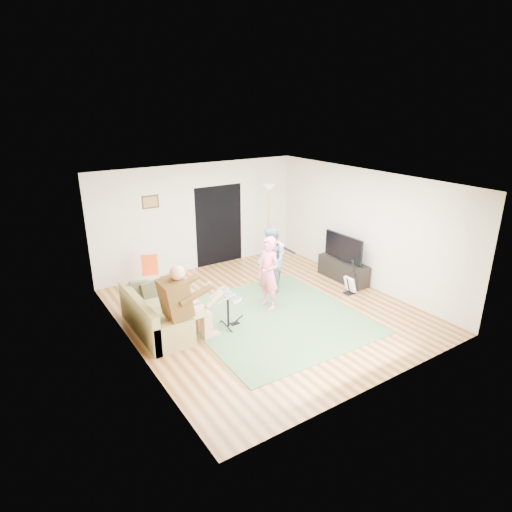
{
  "coord_description": "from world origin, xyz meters",
  "views": [
    {
      "loc": [
        -4.57,
        -6.59,
        4.12
      ],
      "look_at": [
        -0.05,
        0.3,
        1.13
      ],
      "focal_mm": 30.0,
      "sensor_mm": 36.0,
      "label": 1
    }
  ],
  "objects_px": {
    "singer": "(269,273)",
    "torchiere_lamp": "(269,210)",
    "television": "(343,247)",
    "guitar_spare": "(350,284)",
    "sofa": "(152,319)",
    "drum_kit": "(228,312)",
    "tv_cabinet": "(343,270)",
    "dining_chair": "(151,281)",
    "guitarist": "(271,261)"
  },
  "relations": [
    {
      "from": "drum_kit",
      "to": "dining_chair",
      "type": "relative_size",
      "value": 0.82
    },
    {
      "from": "dining_chair",
      "to": "television",
      "type": "relative_size",
      "value": 0.75
    },
    {
      "from": "tv_cabinet",
      "to": "television",
      "type": "height_order",
      "value": "television"
    },
    {
      "from": "torchiere_lamp",
      "to": "dining_chair",
      "type": "xyz_separation_m",
      "value": [
        -3.35,
        -0.18,
        -1.14
      ]
    },
    {
      "from": "guitar_spare",
      "to": "television",
      "type": "distance_m",
      "value": 0.99
    },
    {
      "from": "drum_kit",
      "to": "singer",
      "type": "bearing_deg",
      "value": 13.83
    },
    {
      "from": "sofa",
      "to": "television",
      "type": "xyz_separation_m",
      "value": [
        4.73,
        -0.16,
        0.6
      ]
    },
    {
      "from": "television",
      "to": "guitar_spare",
      "type": "bearing_deg",
      "value": -119.87
    },
    {
      "from": "guitarist",
      "to": "singer",
      "type": "bearing_deg",
      "value": -24.9
    },
    {
      "from": "drum_kit",
      "to": "torchiere_lamp",
      "type": "relative_size",
      "value": 0.34
    },
    {
      "from": "guitar_spare",
      "to": "dining_chair",
      "type": "distance_m",
      "value": 4.5
    },
    {
      "from": "guitarist",
      "to": "tv_cabinet",
      "type": "distance_m",
      "value": 2.0
    },
    {
      "from": "tv_cabinet",
      "to": "sofa",
      "type": "bearing_deg",
      "value": 178.11
    },
    {
      "from": "sofa",
      "to": "guitar_spare",
      "type": "height_order",
      "value": "guitar_spare"
    },
    {
      "from": "guitarist",
      "to": "guitar_spare",
      "type": "distance_m",
      "value": 1.88
    },
    {
      "from": "singer",
      "to": "dining_chair",
      "type": "relative_size",
      "value": 1.75
    },
    {
      "from": "singer",
      "to": "dining_chair",
      "type": "bearing_deg",
      "value": -143.39
    },
    {
      "from": "drum_kit",
      "to": "torchiere_lamp",
      "type": "distance_m",
      "value": 3.78
    },
    {
      "from": "drum_kit",
      "to": "tv_cabinet",
      "type": "distance_m",
      "value": 3.54
    },
    {
      "from": "singer",
      "to": "dining_chair",
      "type": "height_order",
      "value": "singer"
    },
    {
      "from": "guitarist",
      "to": "guitar_spare",
      "type": "xyz_separation_m",
      "value": [
        1.46,
        -1.05,
        -0.54
      ]
    },
    {
      "from": "guitar_spare",
      "to": "dining_chair",
      "type": "xyz_separation_m",
      "value": [
        -3.77,
        2.46,
        0.08
      ]
    },
    {
      "from": "torchiere_lamp",
      "to": "tv_cabinet",
      "type": "relative_size",
      "value": 1.51
    },
    {
      "from": "singer",
      "to": "guitar_spare",
      "type": "xyz_separation_m",
      "value": [
        1.93,
        -0.46,
        -0.54
      ]
    },
    {
      "from": "guitarist",
      "to": "guitar_spare",
      "type": "bearing_deg",
      "value": 67.94
    },
    {
      "from": "singer",
      "to": "torchiere_lamp",
      "type": "xyz_separation_m",
      "value": [
        1.51,
        2.18,
        0.68
      ]
    },
    {
      "from": "sofa",
      "to": "dining_chair",
      "type": "bearing_deg",
      "value": 70.39
    },
    {
      "from": "torchiere_lamp",
      "to": "television",
      "type": "distance_m",
      "value": 2.21
    },
    {
      "from": "singer",
      "to": "guitar_spare",
      "type": "height_order",
      "value": "singer"
    },
    {
      "from": "drum_kit",
      "to": "singer",
      "type": "height_order",
      "value": "singer"
    },
    {
      "from": "drum_kit",
      "to": "tv_cabinet",
      "type": "xyz_separation_m",
      "value": [
        3.5,
        0.49,
        -0.07
      ]
    },
    {
      "from": "guitar_spare",
      "to": "tv_cabinet",
      "type": "height_order",
      "value": "guitar_spare"
    },
    {
      "from": "sofa",
      "to": "torchiere_lamp",
      "type": "bearing_deg",
      "value": 24.71
    },
    {
      "from": "drum_kit",
      "to": "guitarist",
      "type": "relative_size",
      "value": 0.47
    },
    {
      "from": "drum_kit",
      "to": "guitar_spare",
      "type": "relative_size",
      "value": 0.9
    },
    {
      "from": "guitarist",
      "to": "dining_chair",
      "type": "distance_m",
      "value": 2.74
    },
    {
      "from": "singer",
      "to": "torchiere_lamp",
      "type": "height_order",
      "value": "torchiere_lamp"
    },
    {
      "from": "singer",
      "to": "tv_cabinet",
      "type": "distance_m",
      "value": 2.44
    },
    {
      "from": "torchiere_lamp",
      "to": "dining_chair",
      "type": "height_order",
      "value": "torchiere_lamp"
    },
    {
      "from": "torchiere_lamp",
      "to": "television",
      "type": "xyz_separation_m",
      "value": [
        0.81,
        -1.96,
        -0.6
      ]
    },
    {
      "from": "sofa",
      "to": "television",
      "type": "bearing_deg",
      "value": -1.91
    },
    {
      "from": "guitarist",
      "to": "television",
      "type": "height_order",
      "value": "guitarist"
    },
    {
      "from": "sofa",
      "to": "dining_chair",
      "type": "xyz_separation_m",
      "value": [
        0.58,
        1.63,
        0.06
      ]
    },
    {
      "from": "sofa",
      "to": "guitarist",
      "type": "xyz_separation_m",
      "value": [
        2.89,
        0.22,
        0.51
      ]
    },
    {
      "from": "tv_cabinet",
      "to": "television",
      "type": "xyz_separation_m",
      "value": [
        -0.05,
        0.0,
        0.6
      ]
    },
    {
      "from": "singer",
      "to": "television",
      "type": "relative_size",
      "value": 1.31
    },
    {
      "from": "singer",
      "to": "television",
      "type": "bearing_deg",
      "value": 89.35
    },
    {
      "from": "dining_chair",
      "to": "tv_cabinet",
      "type": "bearing_deg",
      "value": -5.06
    },
    {
      "from": "drum_kit",
      "to": "dining_chair",
      "type": "xyz_separation_m",
      "value": [
        -0.7,
        2.28,
        -0.0
      ]
    },
    {
      "from": "singer",
      "to": "dining_chair",
      "type": "distance_m",
      "value": 2.75
    }
  ]
}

